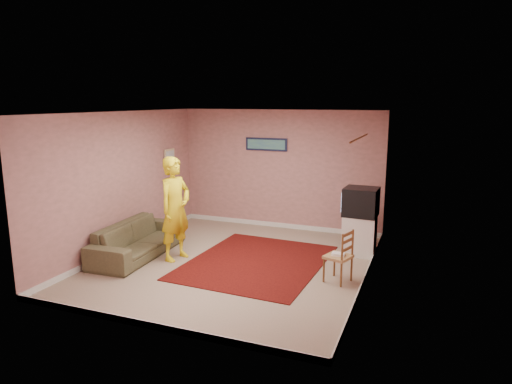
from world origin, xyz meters
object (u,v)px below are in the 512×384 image
at_px(chair_b, 338,250).
at_px(person, 175,209).
at_px(sofa, 138,239).
at_px(crt_tv, 361,202).
at_px(chair_a, 357,217).
at_px(tv_cabinet, 359,235).

height_order(chair_b, person, person).
distance_m(sofa, person, 0.97).
distance_m(chair_b, person, 2.93).
bearing_deg(crt_tv, sofa, -154.53).
distance_m(chair_a, sofa, 4.11).
xyz_separation_m(chair_b, sofa, (-3.64, -0.11, -0.20)).
height_order(crt_tv, chair_b, crt_tv).
height_order(crt_tv, chair_a, crt_tv).
distance_m(chair_a, chair_b, 1.76).
height_order(chair_a, chair_b, chair_a).
xyz_separation_m(crt_tv, chair_a, (-0.10, 0.32, -0.38)).
bearing_deg(person, crt_tv, -51.57).
bearing_deg(tv_cabinet, chair_a, 108.52).
bearing_deg(chair_b, person, -71.52).
distance_m(tv_cabinet, person, 3.38).
distance_m(crt_tv, person, 3.33).
xyz_separation_m(tv_cabinet, chair_a, (-0.11, 0.32, 0.24)).
xyz_separation_m(crt_tv, person, (-3.00, -1.44, -0.07)).
relative_size(chair_a, chair_b, 1.18).
height_order(crt_tv, sofa, crt_tv).
bearing_deg(person, chair_b, -77.21).
bearing_deg(chair_b, tv_cabinet, -165.80).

